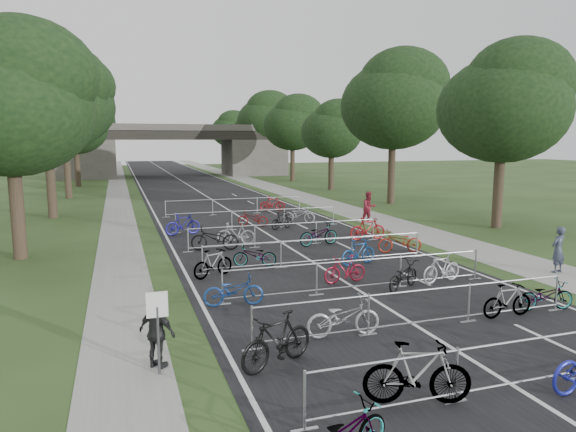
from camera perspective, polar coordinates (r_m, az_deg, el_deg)
name	(u,v)px	position (r m, az deg, el deg)	size (l,w,h in m)	color
ground	(519,390)	(11.82, 24.33, -17.21)	(200.00, 200.00, 0.00)	#2A3F1B
road	(188,185)	(58.39, -11.03, 3.41)	(11.00, 140.00, 0.01)	black
sidewalk_right	(257,183)	(59.94, -3.42, 3.68)	(3.00, 140.00, 0.01)	gray
sidewalk_left	(117,187)	(57.91, -18.42, 3.09)	(2.00, 140.00, 0.01)	gray
lane_markings	(188,185)	(58.39, -11.03, 3.40)	(0.12, 140.00, 0.00)	silver
overpass_bridge	(173,151)	(73.09, -12.66, 7.11)	(31.00, 8.00, 7.05)	#4D4944
park_sign	(157,318)	(11.34, -14.30, -10.88)	(0.45, 0.06, 1.83)	#4C4C51
tree_left_0	(11,102)	(23.99, -28.39, 11.08)	(6.72, 6.72, 10.25)	#33261C
tree_right_0	(506,104)	(31.38, 23.05, 11.35)	(7.17, 7.17, 10.93)	#33261C
tree_left_1	(47,102)	(35.91, -25.20, 11.38)	(7.56, 7.56, 11.53)	#33261C
tree_right_1	(395,102)	(41.24, 11.83, 12.34)	(8.18, 8.18, 12.47)	#33261C
tree_left_2	(64,102)	(47.89, -23.59, 11.52)	(8.40, 8.40, 12.81)	#33261C
tree_right_2	(333,130)	(51.88, 5.00, 9.49)	(6.16, 6.16, 9.39)	#33261C
tree_left_3	(76,126)	(59.77, -22.50, 9.27)	(6.72, 6.72, 10.25)	#33261C
tree_right_3	(294,124)	(63.10, 0.62, 10.21)	(7.17, 7.17, 10.93)	#33261C
tree_left_4	(82,122)	(71.77, -21.88, 9.71)	(7.56, 7.56, 11.53)	#33261C
tree_right_4	(266,119)	(74.57, -2.44, 10.68)	(8.18, 8.18, 12.47)	#33261C
tree_left_5	(87,119)	(83.77, -21.45, 10.02)	(8.40, 8.40, 12.81)	#33261C
tree_right_5	(246,134)	(86.12, -4.67, 9.06)	(6.16, 6.16, 9.39)	#33261C
tree_left_6	(91,131)	(95.71, -21.04, 8.80)	(6.72, 6.72, 10.25)	#33261C
tree_right_6	(231,129)	(97.83, -6.37, 9.53)	(7.17, 7.17, 10.93)	#33261C
barrier_row_0	(521,364)	(11.60, 24.50, -14.77)	(9.70, 0.08, 1.10)	#ADAFB5
barrier_row_1	(420,309)	(14.24, 14.50, -9.93)	(9.70, 0.08, 1.10)	#ADAFB5
barrier_row_2	(360,275)	(17.24, 7.97, -6.51)	(9.70, 0.08, 1.10)	#ADAFB5
barrier_row_3	(317,252)	(20.61, 3.27, -3.97)	(9.70, 0.08, 1.10)	#ADAFB5
barrier_row_4	(286,234)	(24.30, -0.22, -2.05)	(9.70, 0.08, 1.10)	#ADAFB5
barrier_row_5	(258,219)	(29.02, -3.30, -0.34)	(9.70, 0.08, 1.10)	#ADAFB5
barrier_row_6	(235,206)	(34.79, -5.89, 1.09)	(9.70, 0.08, 1.10)	#ADAFB5
bike_1	(417,374)	(10.38, 14.17, -16.61)	(0.58, 2.06, 1.24)	#ADAFB5
bike_4	(277,341)	(11.58, -1.21, -13.67)	(0.57, 2.03, 1.22)	black
bike_5	(343,317)	(13.34, 6.17, -11.15)	(0.68, 1.94, 1.02)	#9B9BA2
bike_6	(508,301)	(15.87, 23.21, -8.66)	(0.46, 1.62, 0.97)	#ADAFB5
bike_7	(546,296)	(16.98, 26.71, -7.92)	(0.59, 1.70, 0.89)	#ADAFB5
bike_8	(234,291)	(15.68, -6.07, -8.25)	(0.63, 1.81, 0.95)	navy
bike_9	(345,270)	(18.12, 6.34, -5.94)	(0.46, 1.62, 0.97)	maroon
bike_10	(403,276)	(17.68, 12.66, -6.48)	(0.64, 1.82, 0.96)	black
bike_11	(442,268)	(18.83, 16.71, -5.59)	(0.49, 1.73, 1.04)	#ADABB3
bike_12	(213,263)	(18.94, -8.32, -5.24)	(0.49, 1.73, 1.04)	#ADAFB5
bike_13	(255,256)	(20.34, -3.72, -4.42)	(0.59, 1.70, 0.90)	#ADAFB5
bike_14	(358,252)	(20.76, 7.84, -4.01)	(0.49, 1.73, 1.04)	navy
bike_15	(400,241)	(23.28, 12.34, -2.78)	(0.68, 1.96, 1.03)	maroon
bike_16	(215,238)	(23.44, -8.14, -2.47)	(0.75, 2.16, 1.13)	black
bike_17	(236,234)	(24.61, -5.81, -1.95)	(0.52, 1.83, 1.10)	#9D9DA4
bike_18	(319,234)	(24.37, 3.42, -2.06)	(0.71, 2.03, 1.07)	#ADAFB5
bike_19	(368,229)	(25.95, 8.83, -1.41)	(0.54, 1.91, 1.15)	maroon
bike_20	(183,224)	(27.59, -11.60, -0.91)	(0.53, 1.89, 1.13)	#1F1B95
bike_21	(253,218)	(29.75, -3.92, -0.27)	(0.63, 1.80, 0.94)	maroon
bike_22	(282,221)	(28.78, -0.70, -0.52)	(0.46, 1.62, 0.97)	black
bike_23	(299,215)	(30.83, 1.22, 0.12)	(0.68, 1.94, 1.02)	#9A9CA1
bike_27	(273,204)	(36.05, -1.73, 1.36)	(0.50, 1.77, 1.06)	maroon
pedestrian_a	(558,250)	(21.82, 27.81, -3.35)	(0.64, 0.42, 1.76)	#303748
pedestrian_b	(369,208)	(31.21, 8.99, 0.94)	(0.92, 0.72, 1.90)	maroon
pedestrian_c	(157,333)	(11.81, -14.34, -12.50)	(0.94, 0.39, 1.60)	black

